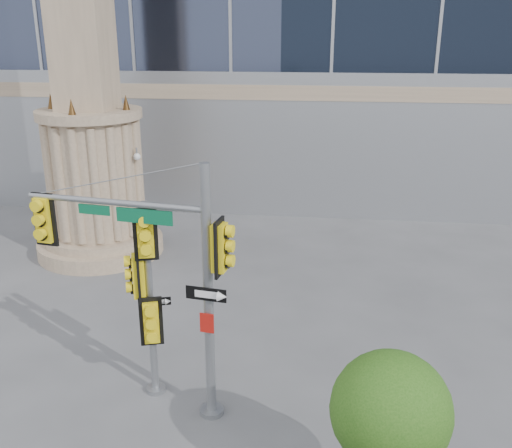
# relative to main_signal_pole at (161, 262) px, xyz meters

# --- Properties ---
(ground) EXTENTS (120.00, 120.00, 0.00)m
(ground) POSITION_rel_main_signal_pole_xyz_m (1.25, -0.62, -3.32)
(ground) COLOR #545456
(ground) RESTS_ON ground
(monument) EXTENTS (4.40, 4.40, 16.60)m
(monument) POSITION_rel_main_signal_pole_xyz_m (-4.75, 8.38, 2.19)
(monument) COLOR gray
(monument) RESTS_ON ground
(main_signal_pole) EXTENTS (4.13, 0.98, 5.36)m
(main_signal_pole) POSITION_rel_main_signal_pole_xyz_m (0.00, 0.00, 0.00)
(main_signal_pole) COLOR slate
(main_signal_pole) RESTS_ON ground
(secondary_signal_pole) EXTENTS (0.82, 0.59, 4.40)m
(secondary_signal_pole) POSITION_rel_main_signal_pole_xyz_m (-0.44, 0.35, -0.74)
(secondary_signal_pole) COLOR slate
(secondary_signal_pole) RESTS_ON ground
(street_tree) EXTENTS (1.93, 1.89, 3.01)m
(street_tree) POSITION_rel_main_signal_pole_xyz_m (4.30, -2.40, -1.34)
(street_tree) COLOR gray
(street_tree) RESTS_ON ground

